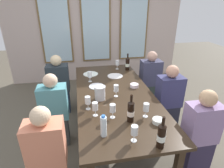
{
  "coord_description": "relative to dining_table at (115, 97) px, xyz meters",
  "views": [
    {
      "loc": [
        -0.48,
        -2.38,
        2.0
      ],
      "look_at": [
        0.0,
        0.21,
        0.79
      ],
      "focal_mm": 30.11,
      "sensor_mm": 36.0,
      "label": 1
    }
  ],
  "objects": [
    {
      "name": "wine_glass_5",
      "position": [
        -0.32,
        0.48,
        0.18
      ],
      "size": [
        0.07,
        0.07,
        0.17
      ],
      "color": "white",
      "rests_on": "dining_table"
    },
    {
      "name": "wine_glass_1",
      "position": [
        -0.01,
        -1.02,
        0.18
      ],
      "size": [
        0.07,
        0.07,
        0.17
      ],
      "color": "white",
      "rests_on": "dining_table"
    },
    {
      "name": "wine_glass_4",
      "position": [
        -0.33,
        -0.52,
        0.18
      ],
      "size": [
        0.07,
        0.07,
        0.17
      ],
      "color": "white",
      "rests_on": "dining_table"
    },
    {
      "name": "wine_glass_2",
      "position": [
        -0.0,
        -0.1,
        0.18
      ],
      "size": [
        0.07,
        0.07,
        0.17
      ],
      "color": "white",
      "rests_on": "dining_table"
    },
    {
      "name": "wine_glass_0",
      "position": [
        -0.41,
        -0.37,
        0.18
      ],
      "size": [
        0.07,
        0.07,
        0.17
      ],
      "color": "white",
      "rests_on": "dining_table"
    },
    {
      "name": "ground_plane",
      "position": [
        0.0,
        0.0,
        -0.68
      ],
      "size": [
        12.0,
        12.0,
        0.0
      ],
      "primitive_type": "plane",
      "color": "brown"
    },
    {
      "name": "water_bottle",
      "position": [
        -0.29,
        -0.89,
        0.18
      ],
      "size": [
        0.06,
        0.06,
        0.24
      ],
      "color": "white",
      "rests_on": "dining_table"
    },
    {
      "name": "white_plate_2",
      "position": [
        -0.28,
        0.8,
        0.07
      ],
      "size": [
        0.26,
        0.26,
        0.01
      ],
      "primitive_type": "cylinder",
      "color": "white",
      "rests_on": "dining_table"
    },
    {
      "name": "white_plate_1",
      "position": [
        -0.23,
        0.26,
        0.07
      ],
      "size": [
        0.24,
        0.24,
        0.01
      ],
      "primitive_type": "cylinder",
      "color": "white",
      "rests_on": "dining_table"
    },
    {
      "name": "wine_bottle_1",
      "position": [
        0.21,
        -1.14,
        0.19
      ],
      "size": [
        0.08,
        0.08,
        0.33
      ],
      "color": "black",
      "rests_on": "dining_table"
    },
    {
      "name": "wine_glass_3",
      "position": [
        -0.14,
        -0.6,
        0.18
      ],
      "size": [
        0.07,
        0.07,
        0.17
      ],
      "color": "white",
      "rests_on": "dining_table"
    },
    {
      "name": "seated_person_1",
      "position": [
        0.86,
        0.79,
        -0.15
      ],
      "size": [
        0.38,
        0.24,
        1.11
      ],
      "color": "#2D3935",
      "rests_on": "ground"
    },
    {
      "name": "wine_bottle_0",
      "position": [
        0.04,
        -0.7,
        0.19
      ],
      "size": [
        0.08,
        0.08,
        0.33
      ],
      "color": "black",
      "rests_on": "dining_table"
    },
    {
      "name": "seated_person_5",
      "position": [
        0.86,
        -0.83,
        -0.15
      ],
      "size": [
        0.38,
        0.24,
        1.11
      ],
      "color": "#2F2843",
      "rests_on": "ground"
    },
    {
      "name": "tasting_bowl_1",
      "position": [
        0.33,
        -0.79,
        0.09
      ],
      "size": [
        0.13,
        0.13,
        0.05
      ],
      "primitive_type": "cylinder",
      "color": "white",
      "rests_on": "dining_table"
    },
    {
      "name": "seated_person_3",
      "position": [
        0.86,
        -0.01,
        -0.15
      ],
      "size": [
        0.38,
        0.24,
        1.11
      ],
      "color": "#21232F",
      "rests_on": "ground"
    },
    {
      "name": "wine_glass_6",
      "position": [
        0.25,
        0.98,
        0.18
      ],
      "size": [
        0.07,
        0.07,
        0.17
      ],
      "color": "white",
      "rests_on": "dining_table"
    },
    {
      "name": "dining_table",
      "position": [
        0.0,
        0.0,
        0.0
      ],
      "size": [
        1.08,
        2.44,
        0.74
      ],
      "color": "#322417",
      "rests_on": "ground"
    },
    {
      "name": "tasting_bowl_0",
      "position": [
        0.34,
        0.14,
        0.09
      ],
      "size": [
        0.13,
        0.13,
        0.05
      ],
      "primitive_type": "cylinder",
      "color": "white",
      "rests_on": "dining_table"
    },
    {
      "name": "back_wall_with_windows",
      "position": [
        0.0,
        2.36,
        0.77
      ],
      "size": [
        4.28,
        0.1,
        2.9
      ],
      "color": "#C1ABA2",
      "rests_on": "ground"
    },
    {
      "name": "seated_person_2",
      "position": [
        -0.86,
        -0.03,
        -0.15
      ],
      "size": [
        0.38,
        0.24,
        1.11
      ],
      "color": "#363939",
      "rests_on": "ground"
    },
    {
      "name": "seated_person_0",
      "position": [
        -0.86,
        0.86,
        -0.15
      ],
      "size": [
        0.38,
        0.24,
        1.11
      ],
      "color": "#233042",
      "rests_on": "ground"
    },
    {
      "name": "white_plate_0",
      "position": [
        0.13,
        0.62,
        0.07
      ],
      "size": [
        0.26,
        0.26,
        0.01
      ],
      "primitive_type": "cylinder",
      "color": "white",
      "rests_on": "dining_table"
    },
    {
      "name": "wine_bottle_2",
      "position": [
        0.43,
        0.9,
        0.19
      ],
      "size": [
        0.08,
        0.08,
        0.32
      ],
      "color": "black",
      "rests_on": "dining_table"
    },
    {
      "name": "wine_glass_7",
      "position": [
        0.24,
        -0.65,
        0.18
      ],
      "size": [
        0.07,
        0.07,
        0.17
      ],
      "color": "white",
      "rests_on": "dining_table"
    },
    {
      "name": "metal_pitcher",
      "position": [
        -0.23,
        -0.14,
        0.16
      ],
      "size": [
        0.16,
        0.16,
        0.19
      ],
      "color": "silver",
      "rests_on": "dining_table"
    },
    {
      "name": "seated_person_4",
      "position": [
        -0.86,
        -0.85,
        -0.15
      ],
      "size": [
        0.38,
        0.24,
        1.11
      ],
      "color": "#253335",
      "rests_on": "ground"
    }
  ]
}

